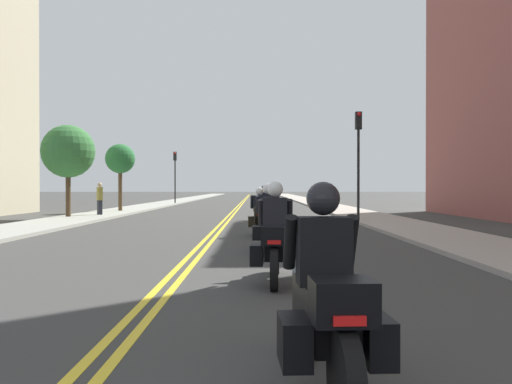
{
  "coord_description": "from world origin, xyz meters",
  "views": [
    {
      "loc": [
        1.4,
        0.3,
        1.56
      ],
      "look_at": [
        1.44,
        17.04,
        1.41
      ],
      "focal_mm": 37.33,
      "sensor_mm": 36.0,
      "label": 1
    }
  ],
  "objects_px": {
    "street_tree_0": "(66,152)",
    "motorcycle_0": "(324,307)",
    "traffic_light_near": "(357,146)",
    "street_tree_1": "(119,159)",
    "motorcycle_4": "(268,210)",
    "traffic_light_far": "(174,168)",
    "pedestrian_0": "(98,199)",
    "motorcycle_2": "(267,225)",
    "motorcycle_5": "(262,206)",
    "motorcycle_1": "(274,242)",
    "motorcycle_3": "(258,216)"
  },
  "relations": [
    {
      "from": "motorcycle_2",
      "to": "street_tree_0",
      "type": "xyz_separation_m",
      "value": [
        -9.54,
        13.27,
        2.66
      ]
    },
    {
      "from": "pedestrian_0",
      "to": "motorcycle_5",
      "type": "bearing_deg",
      "value": -141.96
    },
    {
      "from": "motorcycle_0",
      "to": "pedestrian_0",
      "type": "height_order",
      "value": "pedestrian_0"
    },
    {
      "from": "motorcycle_0",
      "to": "motorcycle_2",
      "type": "relative_size",
      "value": 1.06
    },
    {
      "from": "pedestrian_0",
      "to": "street_tree_0",
      "type": "relative_size",
      "value": 0.39
    },
    {
      "from": "street_tree_1",
      "to": "traffic_light_far",
      "type": "bearing_deg",
      "value": 86.78
    },
    {
      "from": "motorcycle_0",
      "to": "motorcycle_1",
      "type": "height_order",
      "value": "motorcycle_1"
    },
    {
      "from": "motorcycle_5",
      "to": "street_tree_0",
      "type": "relative_size",
      "value": 0.46
    },
    {
      "from": "pedestrian_0",
      "to": "street_tree_0",
      "type": "height_order",
      "value": "street_tree_0"
    },
    {
      "from": "motorcycle_3",
      "to": "traffic_light_far",
      "type": "distance_m",
      "value": 33.07
    },
    {
      "from": "traffic_light_near",
      "to": "motorcycle_0",
      "type": "bearing_deg",
      "value": -101.57
    },
    {
      "from": "motorcycle_1",
      "to": "motorcycle_2",
      "type": "xyz_separation_m",
      "value": [
        -0.02,
        4.21,
        -0.02
      ]
    },
    {
      "from": "motorcycle_4",
      "to": "traffic_light_far",
      "type": "height_order",
      "value": "traffic_light_far"
    },
    {
      "from": "motorcycle_2",
      "to": "motorcycle_4",
      "type": "relative_size",
      "value": 1.0
    },
    {
      "from": "motorcycle_0",
      "to": "traffic_light_near",
      "type": "height_order",
      "value": "traffic_light_near"
    },
    {
      "from": "motorcycle_1",
      "to": "motorcycle_4",
      "type": "distance_m",
      "value": 12.0
    },
    {
      "from": "motorcycle_0",
      "to": "pedestrian_0",
      "type": "relative_size",
      "value": 1.27
    },
    {
      "from": "motorcycle_4",
      "to": "street_tree_1",
      "type": "bearing_deg",
      "value": 129.0
    },
    {
      "from": "pedestrian_0",
      "to": "motorcycle_4",
      "type": "bearing_deg",
      "value": -164.05
    },
    {
      "from": "motorcycle_2",
      "to": "street_tree_1",
      "type": "relative_size",
      "value": 0.51
    },
    {
      "from": "motorcycle_2",
      "to": "motorcycle_5",
      "type": "relative_size",
      "value": 1.02
    },
    {
      "from": "street_tree_1",
      "to": "motorcycle_2",
      "type": "bearing_deg",
      "value": -66.47
    },
    {
      "from": "motorcycle_0",
      "to": "motorcycle_5",
      "type": "bearing_deg",
      "value": 87.38
    },
    {
      "from": "motorcycle_4",
      "to": "pedestrian_0",
      "type": "bearing_deg",
      "value": 142.77
    },
    {
      "from": "traffic_light_near",
      "to": "street_tree_0",
      "type": "xyz_separation_m",
      "value": [
        -13.92,
        1.88,
        -0.13
      ]
    },
    {
      "from": "motorcycle_3",
      "to": "pedestrian_0",
      "type": "relative_size",
      "value": 1.22
    },
    {
      "from": "motorcycle_5",
      "to": "street_tree_1",
      "type": "bearing_deg",
      "value": 140.81
    },
    {
      "from": "motorcycle_4",
      "to": "motorcycle_5",
      "type": "relative_size",
      "value": 1.03
    },
    {
      "from": "street_tree_1",
      "to": "pedestrian_0",
      "type": "bearing_deg",
      "value": -88.34
    },
    {
      "from": "motorcycle_4",
      "to": "street_tree_0",
      "type": "xyz_separation_m",
      "value": [
        -9.78,
        5.48,
        2.63
      ]
    },
    {
      "from": "motorcycle_0",
      "to": "traffic_light_near",
      "type": "distance_m",
      "value": 20.9
    },
    {
      "from": "motorcycle_5",
      "to": "street_tree_0",
      "type": "xyz_separation_m",
      "value": [
        -9.62,
        0.91,
        2.66
      ]
    },
    {
      "from": "traffic_light_near",
      "to": "street_tree_1",
      "type": "bearing_deg",
      "value": 146.83
    },
    {
      "from": "motorcycle_3",
      "to": "street_tree_0",
      "type": "distance_m",
      "value": 13.39
    },
    {
      "from": "traffic_light_far",
      "to": "pedestrian_0",
      "type": "height_order",
      "value": "traffic_light_far"
    },
    {
      "from": "motorcycle_2",
      "to": "motorcycle_5",
      "type": "distance_m",
      "value": 12.36
    },
    {
      "from": "traffic_light_far",
      "to": "motorcycle_5",
      "type": "bearing_deg",
      "value": -71.75
    },
    {
      "from": "motorcycle_4",
      "to": "traffic_light_near",
      "type": "bearing_deg",
      "value": 43.69
    },
    {
      "from": "motorcycle_2",
      "to": "motorcycle_4",
      "type": "distance_m",
      "value": 7.79
    },
    {
      "from": "motorcycle_0",
      "to": "motorcycle_4",
      "type": "bearing_deg",
      "value": 86.94
    },
    {
      "from": "traffic_light_far",
      "to": "pedestrian_0",
      "type": "relative_size",
      "value": 2.67
    },
    {
      "from": "street_tree_1",
      "to": "motorcycle_0",
      "type": "bearing_deg",
      "value": -72.83
    },
    {
      "from": "motorcycle_0",
      "to": "motorcycle_5",
      "type": "relative_size",
      "value": 1.08
    },
    {
      "from": "street_tree_0",
      "to": "motorcycle_0",
      "type": "bearing_deg",
      "value": -66.22
    },
    {
      "from": "motorcycle_5",
      "to": "motorcycle_4",
      "type": "bearing_deg",
      "value": -86.38
    },
    {
      "from": "motorcycle_0",
      "to": "traffic_light_far",
      "type": "relative_size",
      "value": 0.47
    },
    {
      "from": "motorcycle_1",
      "to": "motorcycle_5",
      "type": "relative_size",
      "value": 1.07
    },
    {
      "from": "traffic_light_far",
      "to": "motorcycle_4",
      "type": "bearing_deg",
      "value": -74.24
    },
    {
      "from": "motorcycle_2",
      "to": "traffic_light_near",
      "type": "relative_size",
      "value": 0.43
    },
    {
      "from": "motorcycle_2",
      "to": "motorcycle_3",
      "type": "relative_size",
      "value": 0.98
    }
  ]
}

